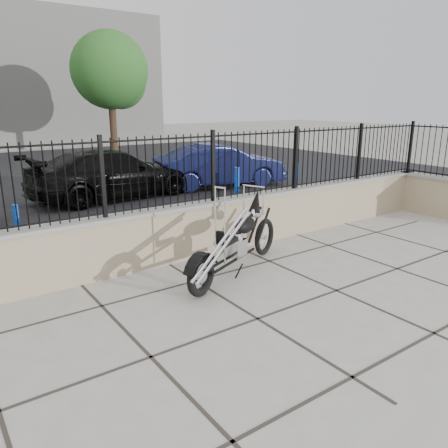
% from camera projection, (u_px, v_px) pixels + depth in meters
% --- Properties ---
extents(ground_plane, '(90.00, 90.00, 0.00)m').
position_uv_depth(ground_plane, '(258.00, 319.00, 5.57)').
color(ground_plane, '#99968E').
rests_on(ground_plane, ground).
extents(parking_lot, '(30.00, 30.00, 0.00)m').
position_uv_depth(parking_lot, '(32.00, 180.00, 15.40)').
color(parking_lot, black).
rests_on(parking_lot, ground).
extents(retaining_wall, '(14.00, 0.36, 0.96)m').
position_uv_depth(retaining_wall, '(165.00, 236.00, 7.41)').
color(retaining_wall, gray).
rests_on(retaining_wall, ground_plane).
extents(wall_return, '(0.36, 2.50, 0.96)m').
position_uv_depth(wall_return, '(448.00, 198.00, 10.27)').
color(wall_return, gray).
rests_on(wall_return, ground_plane).
extents(iron_fence, '(14.00, 0.08, 1.20)m').
position_uv_depth(iron_fence, '(162.00, 173.00, 7.12)').
color(iron_fence, black).
rests_on(iron_fence, retaining_wall).
extents(chopper_motorcycle, '(2.51, 1.43, 1.53)m').
position_uv_depth(chopper_motorcycle, '(235.00, 228.00, 6.83)').
color(chopper_motorcycle, black).
rests_on(chopper_motorcycle, ground_plane).
extents(car_black, '(4.91, 2.34, 1.38)m').
position_uv_depth(car_black, '(113.00, 174.00, 12.41)').
color(car_black, black).
rests_on(car_black, parking_lot).
extents(car_blue, '(4.37, 2.31, 1.37)m').
position_uv_depth(car_blue, '(220.00, 166.00, 14.06)').
color(car_blue, '#11153F').
rests_on(car_blue, parking_lot).
extents(bollard_a, '(0.13, 0.13, 0.88)m').
position_uv_depth(bollard_a, '(18.00, 228.00, 8.00)').
color(bollard_a, blue).
rests_on(bollard_a, ground_plane).
extents(bollard_b, '(0.17, 0.17, 1.09)m').
position_uv_depth(bollard_b, '(237.00, 189.00, 10.99)').
color(bollard_b, '#0B1EA5').
rests_on(bollard_b, ground_plane).
extents(bollard_c, '(0.15, 0.15, 1.03)m').
position_uv_depth(bollard_c, '(296.00, 182.00, 12.13)').
color(bollard_c, '#0B2AAE').
rests_on(bollard_c, ground_plane).
extents(tree_right, '(3.60, 3.60, 6.07)m').
position_uv_depth(tree_right, '(109.00, 67.00, 20.52)').
color(tree_right, '#382619').
rests_on(tree_right, ground_plane).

